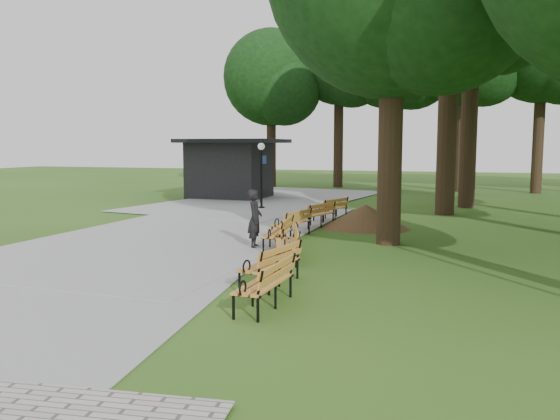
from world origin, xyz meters
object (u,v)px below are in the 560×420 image
(dirt_mound, at_px, (366,216))
(bench_4, at_px, (291,223))
(bench_5, at_px, (316,215))
(bench_6, at_px, (330,209))
(person, at_px, (255,219))
(lawn_tree_4, at_px, (474,1))
(lamp_post, at_px, (261,161))
(bench_1, at_px, (270,265))
(bench_3, at_px, (278,233))
(kiosk, at_px, (230,169))
(bench_2, at_px, (286,243))
(bench_0, at_px, (264,284))

(dirt_mound, distance_m, bench_4, 3.19)
(bench_5, distance_m, bench_6, 1.94)
(person, relative_size, bench_5, 0.87)
(bench_4, relative_size, lawn_tree_4, 0.15)
(lamp_post, xyz_separation_m, bench_1, (4.82, -13.33, -1.73))
(bench_4, bearing_deg, bench_3, 18.27)
(kiosk, height_order, bench_3, kiosk)
(kiosk, distance_m, bench_1, 19.80)
(lamp_post, height_order, bench_1, lamp_post)
(bench_1, bearing_deg, bench_6, -162.94)
(bench_1, height_order, bench_2, same)
(bench_0, distance_m, bench_1, 1.62)
(kiosk, relative_size, bench_4, 2.70)
(bench_2, height_order, lawn_tree_4, lawn_tree_4)
(bench_3, bearing_deg, person, -90.00)
(bench_2, bearing_deg, bench_4, 175.82)
(bench_3, distance_m, lawn_tree_4, 16.34)
(bench_1, distance_m, bench_3, 4.18)
(bench_2, height_order, bench_3, same)
(bench_1, bearing_deg, person, -144.53)
(person, relative_size, bench_1, 0.87)
(lamp_post, height_order, bench_0, lamp_post)
(dirt_mound, height_order, bench_6, bench_6)
(bench_1, bearing_deg, bench_2, -159.11)
(bench_0, relative_size, bench_4, 1.00)
(person, distance_m, kiosk, 15.44)
(lamp_post, distance_m, bench_3, 10.16)
(bench_2, bearing_deg, bench_0, -7.01)
(bench_4, bearing_deg, bench_2, 26.63)
(bench_1, height_order, bench_4, same)
(bench_0, xyz_separation_m, lawn_tree_4, (3.68, 18.32, 8.85))
(bench_3, relative_size, bench_6, 1.00)
(kiosk, distance_m, lamp_post, 5.79)
(dirt_mound, bearing_deg, bench_0, -91.34)
(lamp_post, relative_size, bench_0, 1.58)
(bench_5, distance_m, lawn_tree_4, 13.15)
(bench_4, bearing_deg, bench_6, -171.76)
(bench_4, relative_size, bench_5, 1.00)
(dirt_mound, bearing_deg, bench_4, -128.08)
(lamp_post, bearing_deg, kiosk, 126.69)
(dirt_mound, relative_size, bench_6, 1.35)
(bench_2, xyz_separation_m, bench_4, (-0.91, 3.60, 0.00))
(person, relative_size, lamp_post, 0.55)
(bench_3, xyz_separation_m, lawn_tree_4, (5.20, 12.72, 8.85))
(person, relative_size, lawn_tree_4, 0.13)
(bench_2, bearing_deg, bench_1, -9.03)
(bench_4, bearing_deg, bench_5, -172.76)
(bench_0, bearing_deg, bench_1, -162.66)
(dirt_mound, bearing_deg, person, -117.15)
(bench_0, distance_m, lawn_tree_4, 20.67)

